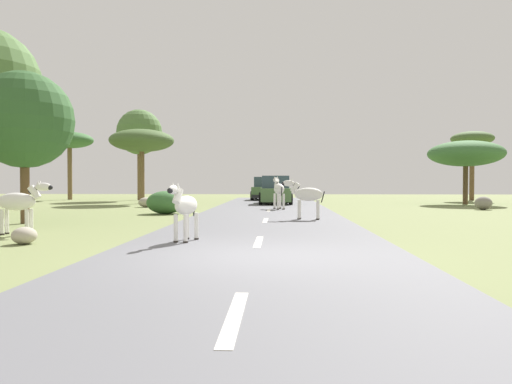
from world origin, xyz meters
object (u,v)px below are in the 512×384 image
(tree_4, at_px, (466,154))
(tree_6, at_px, (24,120))
(tree_1, at_px, (139,133))
(rock_1, at_px, (146,202))
(tree_5, at_px, (142,141))
(bush_1, at_px, (166,202))
(tree_0, at_px, (70,141))
(rock_0, at_px, (483,203))
(zebra_1, at_px, (20,202))
(car_1, at_px, (275,191))
(rock_4, at_px, (24,236))
(tree_3, at_px, (472,140))
(zebra_2, at_px, (306,195))
(zebra_0, at_px, (185,206))
(zebra_3, at_px, (279,189))
(car_0, at_px, (266,189))

(tree_4, height_order, tree_6, tree_6)
(tree_1, xyz_separation_m, rock_1, (3.38, -10.21, -4.95))
(tree_5, relative_size, bush_1, 2.85)
(tree_0, height_order, tree_5, tree_0)
(tree_5, distance_m, rock_0, 20.51)
(zebra_1, distance_m, tree_5, 18.40)
(tree_4, xyz_separation_m, rock_1, (-19.15, -4.32, -2.91))
(car_1, distance_m, rock_4, 19.91)
(tree_3, relative_size, rock_0, 6.14)
(zebra_1, height_order, bush_1, zebra_1)
(zebra_1, relative_size, tree_5, 0.32)
(tree_5, bearing_deg, zebra_2, -52.92)
(zebra_1, height_order, tree_4, tree_4)
(bush_1, distance_m, rock_0, 15.91)
(zebra_0, distance_m, rock_0, 18.71)
(zebra_3, height_order, rock_4, zebra_3)
(tree_4, xyz_separation_m, rock_4, (-17.61, -19.89, -2.99))
(zebra_3, height_order, bush_1, zebra_3)
(zebra_1, distance_m, rock_0, 21.27)
(tree_1, xyz_separation_m, tree_6, (2.10, -20.55, -1.71))
(tree_3, distance_m, bush_1, 25.85)
(car_0, xyz_separation_m, car_1, (0.74, -6.62, 0.00))
(zebra_3, height_order, rock_1, zebra_3)
(tree_0, relative_size, rock_1, 6.08)
(car_1, distance_m, tree_6, 16.45)
(tree_4, relative_size, bush_1, 2.72)
(tree_4, bearing_deg, tree_0, 167.19)
(zebra_0, distance_m, tree_4, 24.19)
(car_0, height_order, tree_4, tree_4)
(tree_3, bearing_deg, zebra_3, -138.55)
(rock_1, bearing_deg, zebra_2, -46.15)
(zebra_0, xyz_separation_m, rock_0, (12.60, 13.82, -0.53))
(zebra_2, relative_size, tree_6, 0.31)
(zebra_1, bearing_deg, bush_1, 163.64)
(tree_6, xyz_separation_m, rock_4, (2.83, -5.22, -3.32))
(bush_1, height_order, rock_1, bush_1)
(car_0, relative_size, rock_0, 5.17)
(tree_1, relative_size, rock_4, 11.81)
(tree_4, distance_m, tree_6, 25.15)
(zebra_3, bearing_deg, zebra_0, -112.26)
(bush_1, bearing_deg, tree_0, 125.60)
(zebra_2, bearing_deg, tree_3, -26.98)
(car_1, height_order, tree_1, tree_1)
(zebra_0, relative_size, tree_0, 0.27)
(tree_0, relative_size, tree_1, 0.77)
(zebra_0, relative_size, tree_4, 0.31)
(tree_5, xyz_separation_m, rock_0, (19.31, -5.84, -3.73))
(car_0, relative_size, tree_3, 0.84)
(zebra_3, distance_m, tree_4, 13.64)
(zebra_2, relative_size, tree_4, 0.34)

